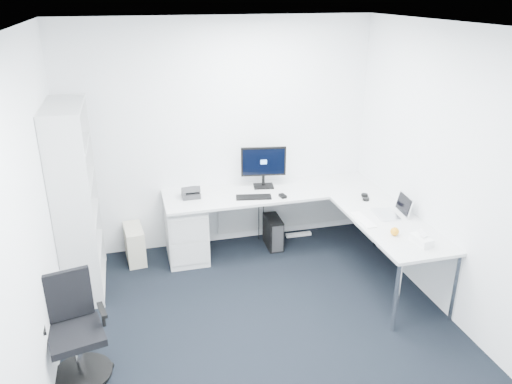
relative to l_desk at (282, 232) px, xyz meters
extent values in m
plane|color=black|center=(-0.55, -1.40, -0.38)|extent=(4.20, 4.20, 0.00)
plane|color=white|center=(-0.55, -1.40, 2.32)|extent=(4.20, 4.20, 0.00)
cube|color=white|center=(-0.55, 0.70, 0.97)|extent=(3.60, 0.02, 2.70)
cube|color=white|center=(-2.35, -1.40, 0.97)|extent=(0.02, 4.20, 2.70)
cube|color=white|center=(1.25, -1.40, 0.97)|extent=(0.02, 4.20, 2.70)
cube|color=silver|center=(-1.05, 0.35, -0.03)|extent=(0.45, 0.56, 0.69)
cube|color=black|center=(0.01, 0.38, -0.19)|extent=(0.18, 0.39, 0.38)
cube|color=#B7B39C|center=(-1.65, 0.45, -0.17)|extent=(0.24, 0.46, 0.42)
cube|color=white|center=(0.40, 0.55, -0.36)|extent=(0.33, 0.06, 0.04)
cube|color=black|center=(-0.28, 0.19, 0.39)|extent=(0.42, 0.21, 0.02)
cube|color=black|center=(0.04, 0.12, 0.39)|extent=(0.08, 0.11, 0.03)
cube|color=white|center=(0.65, -0.67, 0.38)|extent=(0.12, 0.40, 0.01)
sphere|color=orange|center=(0.80, -1.06, 0.42)|extent=(0.08, 0.08, 0.08)
cube|color=white|center=(0.95, -1.27, 0.41)|extent=(0.15, 0.23, 0.08)
camera|label=1|loc=(-1.59, -4.87, 2.58)|focal=35.00mm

